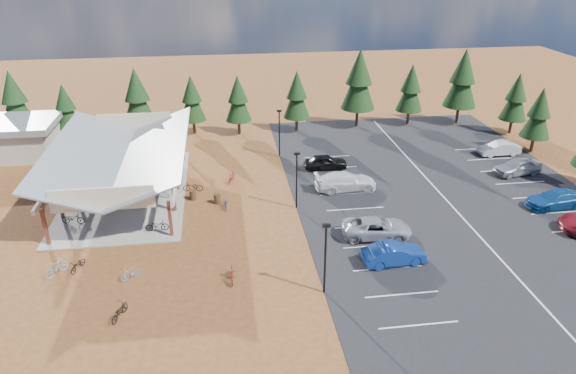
{
  "coord_description": "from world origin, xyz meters",
  "views": [
    {
      "loc": [
        -1.12,
        -36.93,
        20.9
      ],
      "look_at": [
        4.13,
        1.03,
        2.51
      ],
      "focal_mm": 32.0,
      "sensor_mm": 36.0,
      "label": 1
    }
  ],
  "objects_px": {
    "bike_14": "(226,204)",
    "bike_13": "(131,273)",
    "bike_16": "(193,187)",
    "car_8": "(517,167)",
    "bike_pavilion": "(121,154)",
    "bike_0": "(73,218)",
    "bike_8": "(78,265)",
    "car_4": "(325,162)",
    "car_9": "(499,148)",
    "lamp_post_2": "(279,130)",
    "bike_2": "(118,172)",
    "bike_3": "(108,159)",
    "bike_5": "(160,193)",
    "car_1": "(394,254)",
    "bike_11": "(232,274)",
    "trash_bin_1": "(217,199)",
    "outbuilding": "(4,138)",
    "trash_bin_0": "(193,195)",
    "bike_7": "(168,161)",
    "bike_15": "(232,177)",
    "bike_12": "(119,312)",
    "bike_1": "(108,198)",
    "car_3": "(346,181)",
    "car_7": "(556,199)",
    "bike_6": "(164,177)",
    "bike_9": "(56,268)",
    "car_2": "(377,228)",
    "lamp_post_1": "(297,177)",
    "lamp_post_0": "(325,254)",
    "bike_4": "(157,225)"
  },
  "relations": [
    {
      "from": "bike_7",
      "to": "bike_15",
      "type": "distance_m",
      "value": 7.83
    },
    {
      "from": "outbuilding",
      "to": "bike_1",
      "type": "bearing_deg",
      "value": -45.69
    },
    {
      "from": "bike_5",
      "to": "bike_15",
      "type": "xyz_separation_m",
      "value": [
        6.48,
        2.77,
        -0.09
      ]
    },
    {
      "from": "bike_pavilion",
      "to": "lamp_post_1",
      "type": "bearing_deg",
      "value": -18.43
    },
    {
      "from": "bike_12",
      "to": "car_8",
      "type": "xyz_separation_m",
      "value": [
        35.6,
        16.75,
        0.39
      ]
    },
    {
      "from": "bike_16",
      "to": "bike_14",
      "type": "bearing_deg",
      "value": 43.93
    },
    {
      "from": "car_4",
      "to": "car_9",
      "type": "height_order",
      "value": "car_4"
    },
    {
      "from": "car_7",
      "to": "trash_bin_0",
      "type": "bearing_deg",
      "value": -103.91
    },
    {
      "from": "bike_4",
      "to": "car_9",
      "type": "relative_size",
      "value": 0.41
    },
    {
      "from": "bike_11",
      "to": "car_4",
      "type": "relative_size",
      "value": 0.41
    },
    {
      "from": "bike_13",
      "to": "car_4",
      "type": "distance_m",
      "value": 23.76
    },
    {
      "from": "car_3",
      "to": "bike_1",
      "type": "bearing_deg",
      "value": 87.58
    },
    {
      "from": "bike_pavilion",
      "to": "bike_2",
      "type": "xyz_separation_m",
      "value": [
        -1.37,
        3.83,
        -3.29
      ]
    },
    {
      "from": "outbuilding",
      "to": "trash_bin_0",
      "type": "distance_m",
      "value": 24.05
    },
    {
      "from": "bike_0",
      "to": "car_1",
      "type": "height_order",
      "value": "car_1"
    },
    {
      "from": "bike_16",
      "to": "car_8",
      "type": "bearing_deg",
      "value": 94.94
    },
    {
      "from": "bike_14",
      "to": "car_3",
      "type": "bearing_deg",
      "value": 9.98
    },
    {
      "from": "bike_pavilion",
      "to": "bike_14",
      "type": "bearing_deg",
      "value": -25.26
    },
    {
      "from": "bike_13",
      "to": "car_2",
      "type": "bearing_deg",
      "value": 70.63
    },
    {
      "from": "bike_14",
      "to": "bike_16",
      "type": "height_order",
      "value": "bike_16"
    },
    {
      "from": "bike_14",
      "to": "bike_13",
      "type": "bearing_deg",
      "value": -126.01
    },
    {
      "from": "bike_0",
      "to": "bike_5",
      "type": "relative_size",
      "value": 1.19
    },
    {
      "from": "car_8",
      "to": "outbuilding",
      "type": "bearing_deg",
      "value": -112.37
    },
    {
      "from": "bike_5",
      "to": "bike_6",
      "type": "height_order",
      "value": "bike_5"
    },
    {
      "from": "bike_7",
      "to": "trash_bin_0",
      "type": "bearing_deg",
      "value": -141.86
    },
    {
      "from": "car_8",
      "to": "bike_13",
      "type": "bearing_deg",
      "value": -79.57
    },
    {
      "from": "bike_0",
      "to": "bike_8",
      "type": "relative_size",
      "value": 1.19
    },
    {
      "from": "lamp_post_2",
      "to": "bike_2",
      "type": "bearing_deg",
      "value": -169.03
    },
    {
      "from": "bike_13",
      "to": "car_7",
      "type": "xyz_separation_m",
      "value": [
        35.0,
        5.7,
        0.36
      ]
    },
    {
      "from": "lamp_post_1",
      "to": "bike_6",
      "type": "distance_m",
      "value": 13.87
    },
    {
      "from": "outbuilding",
      "to": "bike_1",
      "type": "distance_m",
      "value": 18.22
    },
    {
      "from": "bike_7",
      "to": "bike_14",
      "type": "xyz_separation_m",
      "value": [
        5.6,
        -9.94,
        -0.19
      ]
    },
    {
      "from": "bike_11",
      "to": "car_1",
      "type": "bearing_deg",
      "value": 4.7
    },
    {
      "from": "bike_pavilion",
      "to": "car_1",
      "type": "relative_size",
      "value": 4.22
    },
    {
      "from": "bike_1",
      "to": "bike_13",
      "type": "relative_size",
      "value": 1.17
    },
    {
      "from": "bike_9",
      "to": "bike_0",
      "type": "bearing_deg",
      "value": -47.04
    },
    {
      "from": "bike_3",
      "to": "bike_16",
      "type": "relative_size",
      "value": 1.0
    },
    {
      "from": "bike_7",
      "to": "car_9",
      "type": "xyz_separation_m",
      "value": [
        35.15,
        -1.71,
        0.15
      ]
    },
    {
      "from": "bike_pavilion",
      "to": "bike_6",
      "type": "distance_m",
      "value": 4.99
    },
    {
      "from": "lamp_post_1",
      "to": "car_9",
      "type": "height_order",
      "value": "lamp_post_1"
    },
    {
      "from": "trash_bin_1",
      "to": "car_1",
      "type": "height_order",
      "value": "car_1"
    },
    {
      "from": "lamp_post_2",
      "to": "lamp_post_0",
      "type": "bearing_deg",
      "value": -90.0
    },
    {
      "from": "bike_pavilion",
      "to": "lamp_post_2",
      "type": "bearing_deg",
      "value": 25.02
    },
    {
      "from": "car_1",
      "to": "car_9",
      "type": "height_order",
      "value": "car_1"
    },
    {
      "from": "bike_16",
      "to": "bike_5",
      "type": "bearing_deg",
      "value": -61.61
    },
    {
      "from": "car_3",
      "to": "car_7",
      "type": "height_order",
      "value": "car_3"
    },
    {
      "from": "bike_9",
      "to": "bike_2",
      "type": "bearing_deg",
      "value": -56.61
    },
    {
      "from": "bike_13",
      "to": "car_2",
      "type": "height_order",
      "value": "car_2"
    },
    {
      "from": "lamp_post_1",
      "to": "bike_15",
      "type": "height_order",
      "value": "lamp_post_1"
    },
    {
      "from": "lamp_post_2",
      "to": "bike_12",
      "type": "relative_size",
      "value": 2.92
    }
  ]
}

